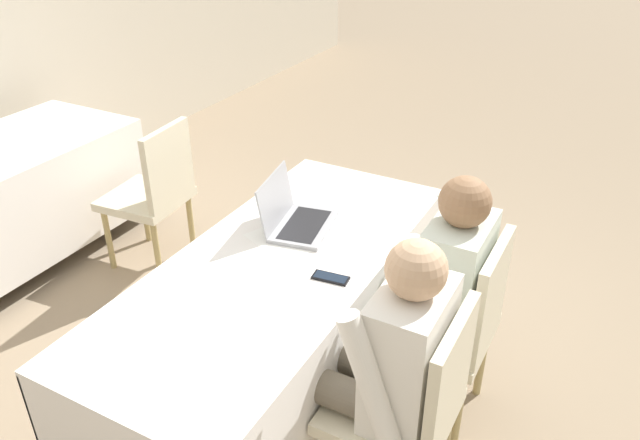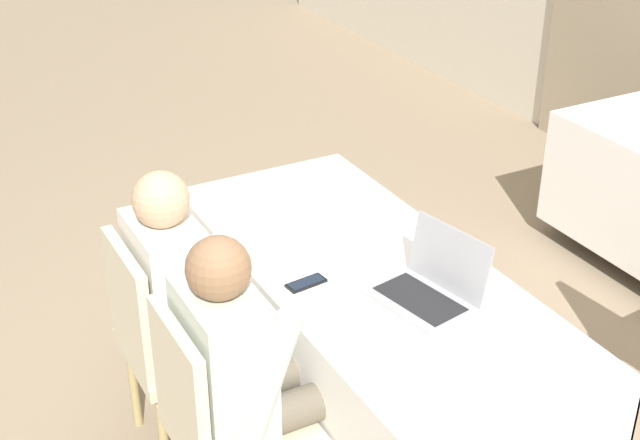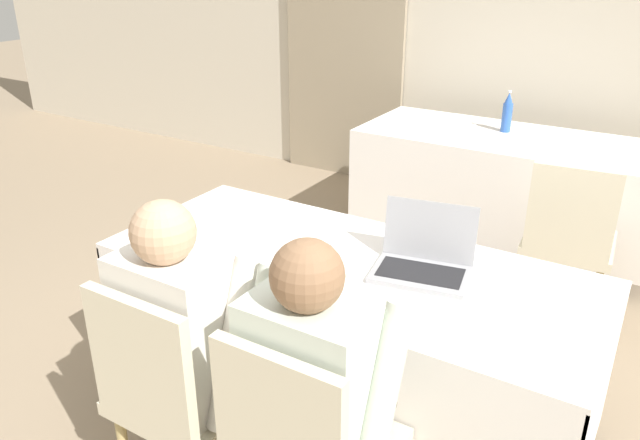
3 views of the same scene
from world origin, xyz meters
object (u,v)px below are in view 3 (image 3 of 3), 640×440
at_px(chair_far_spare, 569,236).
at_px(person_checkered_shirt, 192,334).
at_px(laptop, 423,261).
at_px(person_white_shirt, 322,386).
at_px(cell_phone, 310,288).
at_px(chair_near_left, 175,390).
at_px(water_bottle, 507,113).

distance_m(chair_far_spare, person_checkered_shirt, 2.03).
bearing_deg(laptop, person_white_shirt, -102.91).
distance_m(laptop, cell_phone, 0.44).
bearing_deg(cell_phone, person_checkered_shirt, -131.87).
bearing_deg(chair_near_left, laptop, -124.45).
bearing_deg(chair_near_left, person_checkered_shirt, -90.00).
relative_size(laptop, person_checkered_shirt, 0.34).
bearing_deg(laptop, water_bottle, 87.41).
height_order(water_bottle, person_white_shirt, person_white_shirt).
height_order(water_bottle, chair_far_spare, water_bottle).
xyz_separation_m(water_bottle, person_checkered_shirt, (-0.23, -2.76, -0.20)).
height_order(laptop, chair_far_spare, laptop).
height_order(water_bottle, person_checkered_shirt, person_checkered_shirt).
xyz_separation_m(cell_phone, chair_far_spare, (0.61, 1.48, -0.24)).
bearing_deg(chair_near_left, person_white_shirt, -168.54).
xyz_separation_m(laptop, person_white_shirt, (-0.02, -0.67, -0.12)).
xyz_separation_m(chair_far_spare, person_checkered_shirt, (-0.86, -1.83, 0.16)).
bearing_deg(person_white_shirt, water_bottle, -84.21).
bearing_deg(laptop, person_checkered_shirt, -139.22).
relative_size(water_bottle, chair_near_left, 0.30).
xyz_separation_m(laptop, cell_phone, (-0.29, -0.33, -0.04)).
bearing_deg(laptop, cell_phone, -142.21).
height_order(chair_near_left, person_checkered_shirt, person_checkered_shirt).
height_order(water_bottle, chair_near_left, water_bottle).
xyz_separation_m(chair_near_left, chair_far_spare, (0.86, 1.93, 0.00)).
bearing_deg(cell_phone, person_white_shirt, -59.56).
bearing_deg(chair_far_spare, person_checkered_shirt, 59.95).
bearing_deg(cell_phone, water_bottle, 83.86).
bearing_deg(laptop, chair_near_left, -135.33).
height_order(laptop, water_bottle, water_bottle).
xyz_separation_m(cell_phone, chair_near_left, (-0.25, -0.45, -0.24)).
bearing_deg(chair_near_left, chair_far_spare, -113.89).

